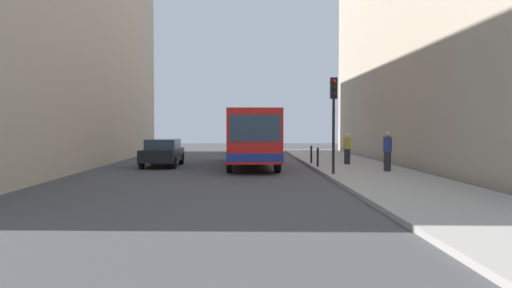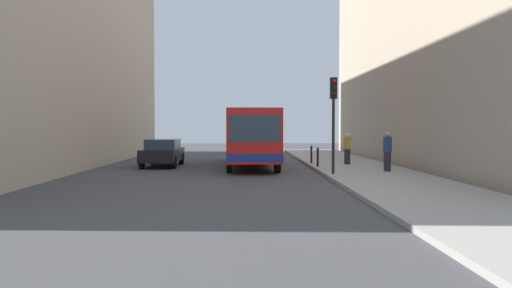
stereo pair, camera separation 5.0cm
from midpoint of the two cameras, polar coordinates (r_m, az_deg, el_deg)
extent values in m
plane|color=#424244|center=(22.99, -0.68, -3.38)|extent=(80.00, 80.00, 0.00)
cube|color=#9E9991|center=(23.67, 12.53, -3.09)|extent=(4.40, 40.00, 0.15)
cube|color=#B2A38C|center=(29.89, -24.24, 14.81)|extent=(7.00, 32.00, 17.73)
cube|color=#B2A38C|center=(29.95, 22.47, 13.49)|extent=(7.00, 32.00, 16.38)
cube|color=red|center=(27.06, -0.59, 1.15)|extent=(2.75, 11.05, 2.50)
cube|color=navy|center=(27.10, -0.59, -0.85)|extent=(2.77, 11.07, 0.36)
cube|color=#2D3D4C|center=(21.58, -0.07, 1.85)|extent=(2.26, 0.11, 1.20)
cube|color=#2D3D4C|center=(27.56, -0.63, 1.90)|extent=(2.73, 9.45, 1.00)
cylinder|color=black|center=(23.30, 2.53, -2.07)|extent=(0.30, 1.01, 1.00)
cylinder|color=black|center=(23.21, -3.04, -2.09)|extent=(0.30, 1.01, 1.00)
cylinder|color=black|center=(31.06, 1.24, -1.03)|extent=(0.30, 1.01, 1.00)
cylinder|color=black|center=(30.99, -2.94, -1.04)|extent=(0.30, 1.01, 1.00)
cube|color=black|center=(27.25, -10.66, -1.21)|extent=(1.83, 4.41, 0.64)
cube|color=#2D3D4C|center=(27.37, -10.62, 0.02)|extent=(1.62, 2.48, 0.52)
cylinder|color=black|center=(25.66, -9.42, -2.12)|extent=(0.22, 0.64, 0.64)
cylinder|color=black|center=(25.96, -13.01, -2.10)|extent=(0.22, 0.64, 0.64)
cylinder|color=black|center=(28.63, -8.53, -1.68)|extent=(0.22, 0.64, 0.64)
cylinder|color=black|center=(28.89, -11.76, -1.67)|extent=(0.22, 0.64, 0.64)
cube|color=maroon|center=(39.03, -0.73, -0.19)|extent=(2.14, 4.53, 0.64)
cube|color=#2D3D4C|center=(39.16, -0.75, 0.66)|extent=(1.79, 2.58, 0.52)
cylinder|color=black|center=(37.64, 0.72, -0.76)|extent=(0.27, 0.66, 0.64)
cylinder|color=black|center=(37.48, -1.78, -0.78)|extent=(0.27, 0.66, 0.64)
cylinder|color=black|center=(40.61, 0.23, -0.56)|extent=(0.27, 0.66, 0.64)
cylinder|color=black|center=(40.47, -2.07, -0.57)|extent=(0.27, 0.66, 0.64)
cylinder|color=black|center=(21.30, 8.98, 0.88)|extent=(0.12, 0.12, 3.20)
cube|color=black|center=(21.35, 9.01, 6.39)|extent=(0.28, 0.24, 0.90)
sphere|color=red|center=(21.25, 9.08, 7.17)|extent=(0.16, 0.16, 0.16)
sphere|color=black|center=(21.23, 9.07, 6.41)|extent=(0.16, 0.16, 0.16)
sphere|color=black|center=(21.21, 9.07, 5.66)|extent=(0.16, 0.16, 0.16)
cylinder|color=black|center=(25.03, 7.20, -1.51)|extent=(0.11, 0.11, 0.95)
cylinder|color=black|center=(27.35, 6.47, -1.21)|extent=(0.11, 0.11, 0.95)
cylinder|color=#26262D|center=(23.03, 14.98, -1.97)|extent=(0.32, 0.32, 0.88)
cylinder|color=navy|center=(22.99, 15.00, -0.04)|extent=(0.38, 0.38, 0.68)
sphere|color=tan|center=(22.98, 15.01, 1.10)|extent=(0.24, 0.24, 0.24)
cylinder|color=#26262D|center=(26.91, 10.55, -1.43)|extent=(0.32, 0.32, 0.81)
cylinder|color=gold|center=(26.88, 10.56, 0.10)|extent=(0.38, 0.38, 0.63)
sphere|color=beige|center=(26.87, 10.56, 1.01)|extent=(0.22, 0.22, 0.22)
camera|label=1|loc=(0.03, -89.94, 0.00)|focal=34.65mm
camera|label=2|loc=(0.03, 90.06, 0.00)|focal=34.65mm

